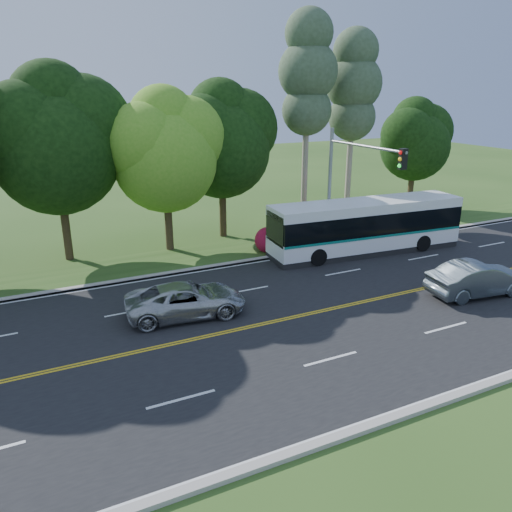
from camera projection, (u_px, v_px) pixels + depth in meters
name	position (u px, v px, depth m)	size (l,w,h in m)	color
ground	(293.00, 318.00, 20.82)	(120.00, 120.00, 0.00)	#30511B
road	(293.00, 317.00, 20.81)	(60.00, 14.00, 0.02)	black
curb_north	(227.00, 264.00, 26.88)	(60.00, 0.30, 0.15)	#ABA49B
curb_south	(415.00, 411.00, 14.70)	(60.00, 0.30, 0.15)	#ABA49B
grass_verge	(214.00, 255.00, 28.46)	(60.00, 4.00, 0.10)	#30511B
lane_markings	(291.00, 318.00, 20.77)	(57.60, 13.82, 0.00)	gold
tree_row	(101.00, 134.00, 26.84)	(44.70, 9.10, 13.84)	#2F2215
bougainvillea_hedge	(329.00, 232.00, 30.50)	(9.50, 2.25, 1.50)	maroon
traffic_signal	(350.00, 175.00, 26.61)	(0.42, 6.10, 7.00)	gray
transit_bus	(366.00, 227.00, 28.63)	(11.63, 3.36, 3.00)	white
sedan	(478.00, 279.00, 22.82)	(1.66, 4.76, 1.57)	slate
suv	(186.00, 300.00, 20.79)	(2.30, 4.98, 1.38)	#B3B6B8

